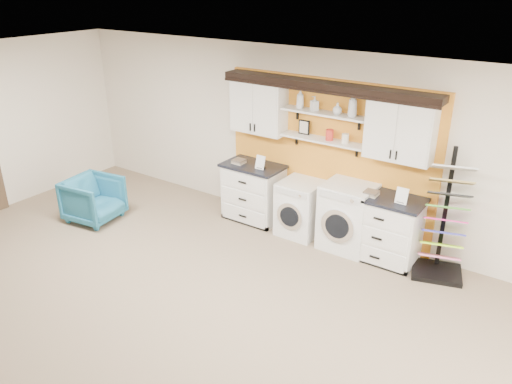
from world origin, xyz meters
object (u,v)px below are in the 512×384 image
Objects in this scene: base_cabinet_right at (385,228)px; dryer at (348,216)px; washer at (301,208)px; sample_rack at (442,238)px; armchair at (94,199)px; base_cabinet_left at (254,192)px.

dryer reaches higher than base_cabinet_right.
washer is 0.49× the size of sample_rack.
washer reaches higher than armchair.
base_cabinet_right is 0.98× the size of dryer.
base_cabinet_left is at bearing 179.89° from dryer.
washer is at bearing 164.28° from sample_rack.
base_cabinet_right is at bearing -78.93° from armchair.
sample_rack is at bearing 0.68° from base_cabinet_left.
base_cabinet_left reaches higher than washer.
base_cabinet_left is 1.00× the size of base_cabinet_right.
base_cabinet_right reaches higher than armchair.
base_cabinet_left is at bearing -62.54° from armchair.
sample_rack is 2.21× the size of armchair.
armchair is (-3.04, -1.53, -0.07)m from washer.
dryer reaches higher than base_cabinet_left.
base_cabinet_left is 2.63m from armchair.
washer is 0.86× the size of dryer.
armchair is at bearing -158.21° from dryer.
sample_rack reaches higher than armchair.
sample_rack is at bearing -81.23° from armchair.
base_cabinet_left is 1.13× the size of washer.
sample_rack reaches higher than base_cabinet_right.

